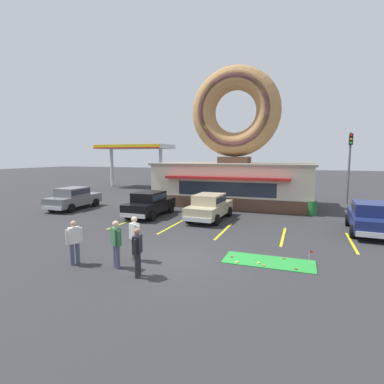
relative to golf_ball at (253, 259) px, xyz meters
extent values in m
plane|color=#2D2D30|center=(-2.83, -1.09, -0.05)|extent=(160.00, 160.00, 0.00)
cube|color=brown|center=(-3.57, 12.91, 0.40)|extent=(12.00, 6.00, 0.90)
cube|color=beige|center=(-3.57, 12.91, 2.00)|extent=(12.00, 6.00, 2.30)
cube|color=gray|center=(-3.57, 12.91, 3.23)|extent=(12.30, 6.30, 0.16)
cube|color=#B21E1E|center=(-3.57, 9.61, 2.30)|extent=(9.00, 0.60, 0.20)
cube|color=#232D3D|center=(-3.57, 9.89, 1.50)|extent=(7.20, 0.03, 1.00)
cube|color=brown|center=(-3.57, 12.91, 3.56)|extent=(2.40, 1.80, 0.50)
torus|color=#B27F4C|center=(-3.57, 12.91, 7.36)|extent=(7.10, 1.90, 7.10)
torus|color=#D8728C|center=(-3.57, 12.48, 7.36)|extent=(6.25, 1.05, 6.24)
cube|color=green|center=(0.56, -0.02, -0.04)|extent=(3.30, 1.37, 0.03)
torus|color=brown|center=(1.07, 0.46, 0.00)|extent=(0.13, 0.13, 0.04)
torus|color=#E5C666|center=(0.24, -0.34, 0.00)|extent=(0.13, 0.13, 0.04)
torus|color=brown|center=(-0.83, -0.02, 0.00)|extent=(0.13, 0.13, 0.04)
torus|color=brown|center=(1.52, -0.49, 0.00)|extent=(0.13, 0.13, 0.04)
torus|color=#D17F47|center=(0.44, -0.53, 0.00)|extent=(0.13, 0.13, 0.04)
torus|color=#E5C666|center=(-0.53, -0.53, 0.00)|extent=(0.13, 0.13, 0.04)
sphere|color=white|center=(0.00, 0.00, 0.00)|extent=(0.04, 0.04, 0.04)
cylinder|color=silver|center=(1.96, 0.10, 0.25)|extent=(0.01, 0.01, 0.55)
cube|color=red|center=(2.02, 0.10, 0.48)|extent=(0.12, 0.01, 0.08)
cube|color=black|center=(-7.70, 6.20, 0.61)|extent=(1.79, 4.41, 0.68)
cube|color=black|center=(-7.70, 6.05, 1.25)|extent=(1.57, 2.11, 0.60)
cube|color=#232D3D|center=(-7.70, 6.05, 1.27)|extent=(1.60, 2.03, 0.36)
cube|color=silver|center=(-7.72, 8.43, 0.37)|extent=(1.67, 0.11, 0.24)
cube|color=silver|center=(-7.69, 3.97, 0.37)|extent=(1.67, 0.11, 0.24)
cylinder|color=black|center=(-8.59, 7.56, 0.27)|extent=(0.22, 0.64, 0.64)
cylinder|color=black|center=(-6.83, 7.57, 0.27)|extent=(0.22, 0.64, 0.64)
cylinder|color=black|center=(-8.57, 4.83, 0.27)|extent=(0.22, 0.64, 0.64)
cylinder|color=black|center=(-6.82, 4.84, 0.27)|extent=(0.22, 0.64, 0.64)
cube|color=slate|center=(-14.27, 6.59, 0.61)|extent=(1.86, 4.44, 0.68)
cube|color=slate|center=(-14.27, 6.44, 1.25)|extent=(1.61, 2.14, 0.60)
cube|color=#232D3D|center=(-14.27, 6.44, 1.27)|extent=(1.63, 2.05, 0.36)
cube|color=silver|center=(-14.33, 8.82, 0.37)|extent=(1.67, 0.14, 0.24)
cube|color=silver|center=(-14.22, 4.36, 0.37)|extent=(1.67, 0.14, 0.24)
cylinder|color=black|center=(-15.18, 7.93, 0.27)|extent=(0.24, 0.65, 0.64)
cylinder|color=black|center=(-13.42, 7.97, 0.27)|extent=(0.24, 0.65, 0.64)
cylinder|color=black|center=(-15.12, 5.21, 0.27)|extent=(0.24, 0.65, 0.64)
cylinder|color=black|center=(-13.36, 5.25, 0.27)|extent=(0.24, 0.65, 0.64)
cube|color=navy|center=(4.94, 6.12, 0.61)|extent=(1.98, 4.48, 0.68)
cube|color=navy|center=(4.94, 5.97, 1.25)|extent=(1.66, 2.18, 0.60)
cube|color=#232D3D|center=(4.94, 5.97, 1.27)|extent=(1.68, 2.09, 0.36)
cube|color=silver|center=(5.06, 8.35, 0.37)|extent=(1.67, 0.19, 0.24)
cube|color=silver|center=(4.83, 3.90, 0.37)|extent=(1.67, 0.19, 0.24)
cylinder|color=black|center=(4.13, 7.53, 0.27)|extent=(0.25, 0.65, 0.64)
cylinder|color=black|center=(5.89, 7.44, 0.27)|extent=(0.25, 0.65, 0.64)
cylinder|color=black|center=(3.99, 4.81, 0.27)|extent=(0.25, 0.65, 0.64)
cube|color=#BCAD89|center=(-3.68, 6.45, 0.61)|extent=(1.93, 4.46, 0.68)
cube|color=#BCAD89|center=(-3.68, 6.30, 1.25)|extent=(1.64, 2.16, 0.60)
cube|color=#232D3D|center=(-3.68, 6.30, 1.27)|extent=(1.66, 2.08, 0.36)
cube|color=silver|center=(-3.59, 8.68, 0.37)|extent=(1.67, 0.16, 0.24)
cube|color=silver|center=(-3.76, 4.22, 0.37)|extent=(1.67, 0.16, 0.24)
cylinder|color=black|center=(-4.51, 7.85, 0.27)|extent=(0.24, 0.65, 0.64)
cylinder|color=black|center=(-2.75, 7.78, 0.27)|extent=(0.24, 0.65, 0.64)
cylinder|color=black|center=(-4.61, 5.12, 0.27)|extent=(0.24, 0.65, 0.64)
cylinder|color=black|center=(-2.85, 5.05, 0.27)|extent=(0.24, 0.65, 0.64)
cylinder|color=#232328|center=(-3.34, -2.78, 0.35)|extent=(0.15, 0.15, 0.80)
cylinder|color=#232328|center=(-3.29, -2.97, 0.35)|extent=(0.15, 0.15, 0.80)
cube|color=black|center=(-3.31, -2.87, 1.04)|extent=(0.33, 0.43, 0.58)
cylinder|color=black|center=(-3.38, -2.63, 1.01)|extent=(0.10, 0.10, 0.54)
cylinder|color=black|center=(-3.25, -3.11, 1.01)|extent=(0.10, 0.10, 0.54)
sphere|color=#9E7051|center=(-3.31, -2.87, 1.47)|extent=(0.21, 0.21, 0.21)
cylinder|color=#7F7056|center=(-4.28, -1.54, 0.37)|extent=(0.15, 0.15, 0.83)
cylinder|color=#7F7056|center=(-4.11, -1.63, 0.37)|extent=(0.15, 0.15, 0.83)
cube|color=silver|center=(-4.20, -1.59, 1.09)|extent=(0.45, 0.39, 0.61)
cylinder|color=silver|center=(-4.42, -1.47, 1.06)|extent=(0.10, 0.10, 0.56)
cylinder|color=silver|center=(-3.97, -1.70, 1.06)|extent=(0.10, 0.10, 0.56)
sphere|color=beige|center=(-4.20, -1.59, 1.53)|extent=(0.22, 0.22, 0.22)
cylinder|color=#474C66|center=(-6.10, -2.75, 0.35)|extent=(0.15, 0.15, 0.79)
cylinder|color=#474C66|center=(-5.99, -2.58, 0.35)|extent=(0.15, 0.15, 0.79)
cube|color=silver|center=(-6.05, -2.67, 1.03)|extent=(0.40, 0.45, 0.58)
cylinder|color=silver|center=(-6.17, -2.88, 1.01)|extent=(0.10, 0.10, 0.53)
cylinder|color=silver|center=(-5.92, -2.45, 1.01)|extent=(0.10, 0.10, 0.53)
sphere|color=tan|center=(-6.05, -2.67, 1.46)|extent=(0.21, 0.21, 0.21)
cylinder|color=#474C66|center=(-4.51, -2.39, 0.37)|extent=(0.15, 0.15, 0.83)
cylinder|color=#474C66|center=(-4.34, -2.49, 0.37)|extent=(0.15, 0.15, 0.83)
cube|color=#386B42|center=(-4.42, -2.44, 1.09)|extent=(0.45, 0.41, 0.61)
cylinder|color=#386B42|center=(-4.63, -2.30, 1.06)|extent=(0.10, 0.10, 0.56)
cylinder|color=#386B42|center=(-4.21, -2.57, 1.06)|extent=(0.10, 0.10, 0.56)
sphere|color=beige|center=(-4.42, -2.44, 1.53)|extent=(0.22, 0.22, 0.22)
cylinder|color=#1E662D|center=(2.35, 9.94, 0.42)|extent=(0.56, 0.56, 0.95)
torus|color=#123D1B|center=(2.35, 9.94, 0.90)|extent=(0.57, 0.57, 0.05)
cylinder|color=#595B60|center=(5.19, 16.32, 2.85)|extent=(0.16, 0.16, 5.80)
cube|color=black|center=(5.19, 16.14, 5.20)|extent=(0.28, 0.24, 0.90)
sphere|color=red|center=(5.19, 16.02, 5.50)|extent=(0.18, 0.18, 0.18)
sphere|color=orange|center=(5.19, 16.02, 5.20)|extent=(0.18, 0.18, 0.18)
sphere|color=green|center=(5.19, 16.02, 4.90)|extent=(0.18, 0.18, 0.18)
cylinder|color=silver|center=(-21.48, 21.68, 2.35)|extent=(0.40, 0.40, 4.80)
cylinder|color=silver|center=(-14.48, 21.68, 2.35)|extent=(0.40, 0.40, 4.80)
cube|color=silver|center=(-17.98, 21.68, 5.00)|extent=(9.00, 4.40, 0.50)
cube|color=yellow|center=(-17.98, 19.46, 5.00)|extent=(9.00, 0.04, 0.44)
cube|color=red|center=(-17.98, 19.43, 4.83)|extent=(9.00, 0.04, 0.12)
cube|color=yellow|center=(-8.15, 3.91, -0.05)|extent=(0.12, 3.60, 0.01)
cube|color=yellow|center=(-5.15, 3.91, -0.05)|extent=(0.12, 3.60, 0.01)
cube|color=yellow|center=(-2.15, 3.91, -0.05)|extent=(0.12, 3.60, 0.01)
cube|color=yellow|center=(0.85, 3.91, -0.05)|extent=(0.12, 3.60, 0.01)
cube|color=yellow|center=(3.85, 3.91, -0.05)|extent=(0.12, 3.60, 0.01)
camera|label=1|loc=(1.58, -11.08, 3.88)|focal=28.00mm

